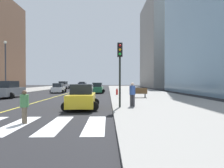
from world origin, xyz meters
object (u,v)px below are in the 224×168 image
(car_silver_fourth, at_px, (63,85))
(car_green_seventh, at_px, (97,88))
(car_black_nearest, at_px, (82,85))
(pedestrian_crossing, at_px, (24,105))
(car_gray_fifth, at_px, (8,90))
(car_white_third, at_px, (58,88))
(pedestrian_waiting_east, at_px, (132,93))
(park_bench, at_px, (139,93))
(car_yellow_second, at_px, (82,97))
(fire_hydrant, at_px, (117,92))
(street_lamp, at_px, (5,63))
(car_blue_sixth, at_px, (82,87))
(traffic_light_near_corner, at_px, (120,62))

(car_silver_fourth, xyz_separation_m, car_green_seventh, (10.05, -18.32, -0.12))
(car_black_nearest, relative_size, pedestrian_crossing, 2.77)
(car_black_nearest, xyz_separation_m, car_gray_fifth, (-3.74, -40.17, 0.06))
(car_white_third, relative_size, car_silver_fourth, 0.83)
(pedestrian_waiting_east, bearing_deg, park_bench, -68.38)
(car_yellow_second, bearing_deg, car_green_seventh, -92.06)
(car_yellow_second, relative_size, car_white_third, 1.04)
(pedestrian_crossing, relative_size, fire_hydrant, 1.77)
(car_gray_fifth, bearing_deg, car_yellow_second, -40.75)
(park_bench, xyz_separation_m, pedestrian_waiting_east, (-1.79, -7.87, 0.43))
(car_silver_fourth, height_order, pedestrian_waiting_east, car_silver_fourth)
(street_lamp, bearing_deg, car_silver_fourth, 80.33)
(car_black_nearest, distance_m, street_lamp, 35.30)
(park_bench, distance_m, pedestrian_crossing, 14.95)
(pedestrian_waiting_east, bearing_deg, car_black_nearest, -43.88)
(car_white_third, height_order, pedestrian_crossing, car_white_third)
(car_silver_fourth, distance_m, park_bench, 33.20)
(car_yellow_second, distance_m, fire_hydrant, 13.15)
(car_green_seventh, xyz_separation_m, pedestrian_waiting_east, (3.62, -18.93, 0.27))
(car_yellow_second, height_order, car_green_seventh, car_green_seventh)
(car_white_third, height_order, car_green_seventh, car_green_seventh)
(car_blue_sixth, distance_m, park_bench, 20.33)
(car_black_nearest, distance_m, car_yellow_second, 50.26)
(car_silver_fourth, xyz_separation_m, car_blue_sixth, (6.48, -11.14, -0.13))
(pedestrian_waiting_east, bearing_deg, street_lamp, -7.11)
(car_black_nearest, bearing_deg, car_green_seventh, -77.43)
(car_yellow_second, relative_size, fire_hydrant, 4.57)
(car_green_seventh, height_order, pedestrian_crossing, car_green_seventh)
(park_bench, height_order, pedestrian_crossing, pedestrian_crossing)
(pedestrian_waiting_east, relative_size, street_lamp, 0.22)
(car_silver_fourth, relative_size, car_blue_sixth, 1.16)
(car_silver_fourth, height_order, park_bench, car_silver_fourth)
(car_yellow_second, bearing_deg, car_white_third, -72.79)
(car_black_nearest, xyz_separation_m, traffic_light_near_corner, (9.32, -50.19, 2.49))
(pedestrian_crossing, height_order, street_lamp, street_lamp)
(pedestrian_crossing, bearing_deg, fire_hydrant, -57.62)
(car_silver_fourth, distance_m, car_green_seventh, 20.90)
(pedestrian_waiting_east, height_order, fire_hydrant, pedestrian_waiting_east)
(car_black_nearest, height_order, traffic_light_near_corner, traffic_light_near_corner)
(traffic_light_near_corner, bearing_deg, car_blue_sixth, -76.79)
(car_black_nearest, relative_size, car_green_seventh, 1.06)
(car_black_nearest, relative_size, car_yellow_second, 1.07)
(park_bench, relative_size, fire_hydrant, 2.06)
(car_yellow_second, bearing_deg, car_black_nearest, -84.26)
(car_yellow_second, height_order, traffic_light_near_corner, traffic_light_near_corner)
(car_silver_fourth, distance_m, pedestrian_waiting_east, 39.68)
(car_gray_fifth, bearing_deg, traffic_light_near_corner, -35.08)
(car_green_seventh, xyz_separation_m, park_bench, (5.41, -11.06, -0.16))
(car_silver_fourth, height_order, fire_hydrant, car_silver_fourth)
(car_black_nearest, relative_size, pedestrian_waiting_east, 2.49)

